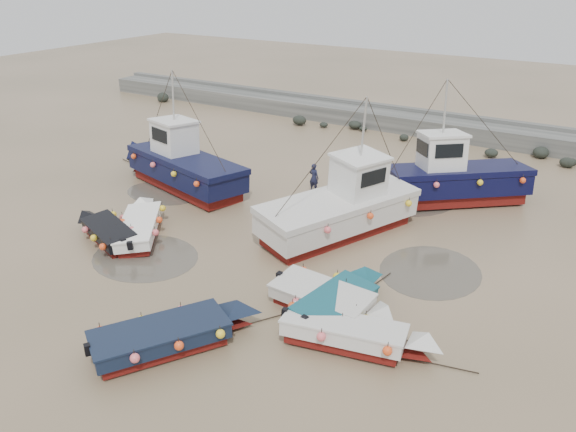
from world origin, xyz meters
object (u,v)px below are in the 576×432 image
object	(u,v)px
dinghy_1	(172,333)
dinghy_3	(355,334)
cabin_boat_0	(178,164)
cabin_boat_1	(348,205)
dinghy_5	(331,299)
dinghy_2	(340,298)
dinghy_4	(107,228)
cabin_boat_2	(446,178)
dinghy_0	(141,224)
person	(314,191)

from	to	relation	value
dinghy_1	dinghy_3	distance (m)	5.83
cabin_boat_0	cabin_boat_1	size ratio (longest dim) A/B	1.03
dinghy_5	cabin_boat_0	world-z (taller)	cabin_boat_0
cabin_boat_1	cabin_boat_0	bearing A→B (deg)	-158.76
dinghy_2	dinghy_1	bearing A→B (deg)	-119.61
dinghy_4	cabin_boat_2	distance (m)	16.64
dinghy_0	dinghy_4	size ratio (longest dim) A/B	1.06
dinghy_3	cabin_boat_0	xyz separation A→B (m)	(-14.33, 7.98, 0.78)
dinghy_5	person	bearing A→B (deg)	-144.06
person	dinghy_3	bearing A→B (deg)	129.38
dinghy_0	cabin_boat_0	bearing A→B (deg)	78.66
cabin_boat_1	dinghy_4	bearing A→B (deg)	-120.95
dinghy_3	dinghy_4	distance (m)	12.76
dinghy_4	dinghy_5	distance (m)	11.11
dinghy_0	dinghy_4	bearing A→B (deg)	-163.48
cabin_boat_1	cabin_boat_2	distance (m)	6.28
cabin_boat_2	dinghy_1	bearing A→B (deg)	127.47
dinghy_5	cabin_boat_2	world-z (taller)	cabin_boat_2
dinghy_2	cabin_boat_0	size ratio (longest dim) A/B	0.52
cabin_boat_0	cabin_boat_2	distance (m)	14.19
dinghy_2	person	bearing A→B (deg)	132.76
dinghy_2	cabin_boat_1	size ratio (longest dim) A/B	0.53
dinghy_2	dinghy_5	world-z (taller)	same
dinghy_5	person	world-z (taller)	dinghy_5
dinghy_0	dinghy_3	world-z (taller)	same
dinghy_4	dinghy_5	world-z (taller)	same
dinghy_4	person	size ratio (longest dim) A/B	3.39
dinghy_4	cabin_boat_1	bearing A→B (deg)	-33.03
dinghy_0	dinghy_2	size ratio (longest dim) A/B	1.03
dinghy_2	dinghy_5	size ratio (longest dim) A/B	0.94
dinghy_3	person	distance (m)	13.53
dinghy_0	dinghy_2	xyz separation A→B (m)	(10.46, -0.89, 0.02)
dinghy_1	dinghy_5	xyz separation A→B (m)	(3.44, 4.38, 0.01)
dinghy_5	dinghy_3	bearing A→B (deg)	52.46
dinghy_4	cabin_boat_1	xyz separation A→B (m)	(8.73, 6.35, 0.76)
dinghy_1	dinghy_4	bearing A→B (deg)	-176.74
dinghy_2	cabin_boat_1	xyz separation A→B (m)	(-2.64, 6.05, 0.76)
dinghy_0	dinghy_2	bearing A→B (deg)	-41.06
cabin_boat_0	cabin_boat_2	xyz separation A→B (m)	(13.16, 5.31, 0.02)
dinghy_0	cabin_boat_2	size ratio (longest dim) A/B	0.65
dinghy_3	dinghy_5	size ratio (longest dim) A/B	1.05
dinghy_1	cabin_boat_2	xyz separation A→B (m)	(3.85, 16.27, 0.80)
cabin_boat_0	cabin_boat_1	xyz separation A→B (m)	(10.37, -0.32, -0.00)
dinghy_4	dinghy_5	size ratio (longest dim) A/B	0.91
dinghy_0	cabin_boat_0	distance (m)	6.10
dinghy_4	cabin_boat_1	distance (m)	10.82
dinghy_5	dinghy_2	bearing A→B (deg)	132.81
cabin_boat_0	person	size ratio (longest dim) A/B	6.78
dinghy_0	cabin_boat_1	bearing A→B (deg)	-2.81
cabin_boat_0	person	world-z (taller)	cabin_boat_0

